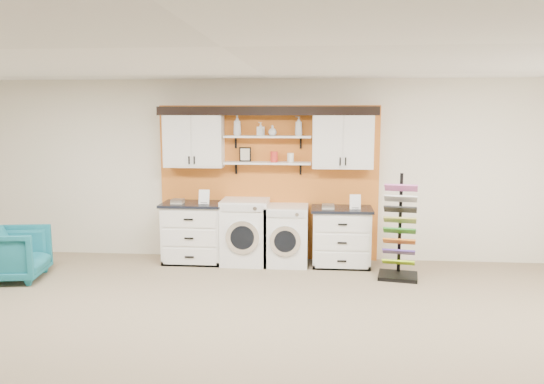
# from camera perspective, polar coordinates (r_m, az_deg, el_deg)

# --- Properties ---
(floor) EXTENTS (10.00, 10.00, 0.00)m
(floor) POSITION_cam_1_polar(r_m,az_deg,el_deg) (4.85, -4.96, -19.71)
(floor) COLOR #8D775E
(floor) RESTS_ON ground
(ceiling) EXTENTS (10.00, 10.00, 0.00)m
(ceiling) POSITION_cam_1_polar(r_m,az_deg,el_deg) (4.30, -5.46, 15.29)
(ceiling) COLOR white
(ceiling) RESTS_ON wall_back
(wall_back) EXTENTS (10.00, 0.00, 10.00)m
(wall_back) POSITION_cam_1_polar(r_m,az_deg,el_deg) (8.29, -0.35, 2.38)
(wall_back) COLOR silver
(wall_back) RESTS_ON floor
(accent_panel) EXTENTS (3.40, 0.07, 2.40)m
(accent_panel) POSITION_cam_1_polar(r_m,az_deg,el_deg) (8.28, -0.37, 0.97)
(accent_panel) COLOR orange
(accent_panel) RESTS_ON wall_back
(upper_cabinet_left) EXTENTS (0.90, 0.35, 0.84)m
(upper_cabinet_left) POSITION_cam_1_polar(r_m,az_deg,el_deg) (8.23, -8.39, 5.59)
(upper_cabinet_left) COLOR white
(upper_cabinet_left) RESTS_ON wall_back
(upper_cabinet_right) EXTENTS (0.90, 0.35, 0.84)m
(upper_cabinet_right) POSITION_cam_1_polar(r_m,az_deg,el_deg) (8.02, 7.61, 5.53)
(upper_cabinet_right) COLOR white
(upper_cabinet_right) RESTS_ON wall_back
(shelf_lower) EXTENTS (1.32, 0.28, 0.03)m
(shelf_lower) POSITION_cam_1_polar(r_m,az_deg,el_deg) (8.07, -0.48, 3.14)
(shelf_lower) COLOR white
(shelf_lower) RESTS_ON wall_back
(shelf_upper) EXTENTS (1.32, 0.28, 0.03)m
(shelf_upper) POSITION_cam_1_polar(r_m,az_deg,el_deg) (8.05, -0.49, 5.98)
(shelf_upper) COLOR white
(shelf_upper) RESTS_ON wall_back
(crown_molding) EXTENTS (3.30, 0.41, 0.13)m
(crown_molding) POSITION_cam_1_polar(r_m,az_deg,el_deg) (8.05, -0.48, 8.81)
(crown_molding) COLOR black
(crown_molding) RESTS_ON wall_back
(picture_frame) EXTENTS (0.18, 0.02, 0.22)m
(picture_frame) POSITION_cam_1_polar(r_m,az_deg,el_deg) (8.15, -2.91, 4.06)
(picture_frame) COLOR black
(picture_frame) RESTS_ON shelf_lower
(canister_red) EXTENTS (0.11, 0.11, 0.16)m
(canister_red) POSITION_cam_1_polar(r_m,az_deg,el_deg) (8.06, 0.22, 3.81)
(canister_red) COLOR red
(canister_red) RESTS_ON shelf_lower
(canister_cream) EXTENTS (0.10, 0.10, 0.14)m
(canister_cream) POSITION_cam_1_polar(r_m,az_deg,el_deg) (8.04, 2.00, 3.72)
(canister_cream) COLOR silver
(canister_cream) RESTS_ON shelf_lower
(base_cabinet_left) EXTENTS (0.95, 0.66, 0.93)m
(base_cabinet_left) POSITION_cam_1_polar(r_m,az_deg,el_deg) (8.27, -8.42, -4.31)
(base_cabinet_left) COLOR white
(base_cabinet_left) RESTS_ON floor
(base_cabinet_right) EXTENTS (0.90, 0.66, 0.88)m
(base_cabinet_right) POSITION_cam_1_polar(r_m,az_deg,el_deg) (8.07, 7.46, -4.77)
(base_cabinet_right) COLOR white
(base_cabinet_right) RESTS_ON floor
(washer) EXTENTS (0.71, 0.71, 0.99)m
(washer) POSITION_cam_1_polar(r_m,az_deg,el_deg) (8.12, -2.87, -4.26)
(washer) COLOR white
(washer) RESTS_ON floor
(dryer) EXTENTS (0.64, 0.71, 0.90)m
(dryer) POSITION_cam_1_polar(r_m,az_deg,el_deg) (8.07, 1.57, -4.64)
(dryer) COLOR white
(dryer) RESTS_ON floor
(sample_rack) EXTENTS (0.60, 0.53, 1.46)m
(sample_rack) POSITION_cam_1_polar(r_m,az_deg,el_deg) (7.60, 13.51, -5.45)
(sample_rack) COLOR black
(sample_rack) RESTS_ON floor
(armchair) EXTENTS (0.90, 0.88, 0.72)m
(armchair) POSITION_cam_1_polar(r_m,az_deg,el_deg) (8.16, -25.95, -6.00)
(armchair) COLOR #156678
(armchair) RESTS_ON floor
(soap_bottle_a) EXTENTS (0.15, 0.15, 0.31)m
(soap_bottle_a) POSITION_cam_1_polar(r_m,az_deg,el_deg) (8.10, -3.76, 7.17)
(soap_bottle_a) COLOR silver
(soap_bottle_a) RESTS_ON shelf_upper
(soap_bottle_b) EXTENTS (0.12, 0.12, 0.20)m
(soap_bottle_b) POSITION_cam_1_polar(r_m,az_deg,el_deg) (8.05, -1.23, 6.80)
(soap_bottle_b) COLOR silver
(soap_bottle_b) RESTS_ON shelf_upper
(soap_bottle_c) EXTENTS (0.17, 0.17, 0.16)m
(soap_bottle_c) POSITION_cam_1_polar(r_m,az_deg,el_deg) (8.04, 0.05, 6.64)
(soap_bottle_c) COLOR silver
(soap_bottle_c) RESTS_ON shelf_upper
(soap_bottle_d) EXTENTS (0.11, 0.11, 0.29)m
(soap_bottle_d) POSITION_cam_1_polar(r_m,az_deg,el_deg) (8.01, 2.88, 7.10)
(soap_bottle_d) COLOR silver
(soap_bottle_d) RESTS_ON shelf_upper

